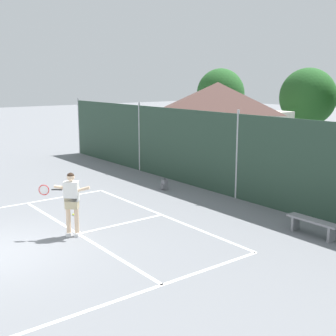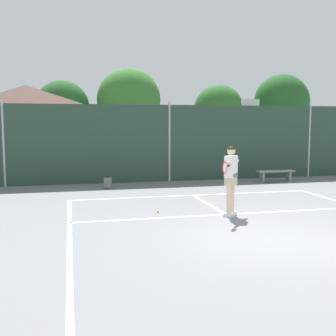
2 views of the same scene
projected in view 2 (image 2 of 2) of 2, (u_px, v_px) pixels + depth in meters
The scene contains 10 objects.
ground_plane at pixel (268, 240), 8.86m from camera, with size 120.00×120.00×0.00m, color slate.
court_markings at pixel (255, 232), 9.49m from camera, with size 8.30×11.10×0.01m.
chainlink_fence at pixel (169, 143), 17.39m from camera, with size 26.09×0.09×3.33m.
basketball_hoop at pixel (250, 125), 19.91m from camera, with size 0.90×0.67×3.55m.
clubhouse_building at pixel (27, 127), 20.53m from camera, with size 6.56×5.71×4.25m.
treeline_backdrop at pixel (144, 104), 27.39m from camera, with size 26.12×3.71×5.94m.
tennis_player at pixel (231, 174), 10.96m from camera, with size 0.91×1.19×1.85m.
tennis_ball at pixel (158, 211), 11.51m from camera, with size 0.07×0.07×0.07m, color #CCE033.
backpack_grey at pixel (108, 183), 15.63m from camera, with size 0.31×0.28×0.46m.
courtside_bench at pixel (275, 173), 17.29m from camera, with size 1.60×0.36×0.48m.
Camera 2 is at (-4.05, -7.92, 2.50)m, focal length 44.70 mm.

